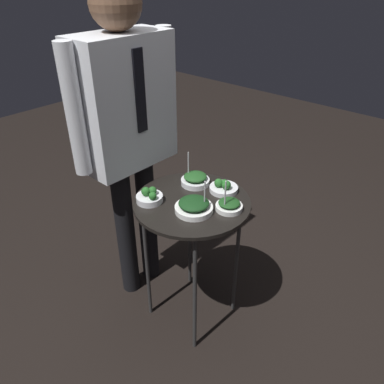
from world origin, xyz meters
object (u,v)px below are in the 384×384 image
(bowl_broccoli_front_left, at_px, (223,187))
(bowl_broccoli_mid_left, at_px, (150,197))
(bowl_spinach_far_rim, at_px, (229,205))
(bowl_spinach_back_right, at_px, (194,206))
(waiter_figure, at_px, (126,119))
(bowl_spinach_mid_right, at_px, (195,179))
(serving_cart, at_px, (192,213))

(bowl_broccoli_front_left, height_order, bowl_broccoli_mid_left, bowl_broccoli_mid_left)
(bowl_spinach_far_rim, bearing_deg, bowl_broccoli_front_left, 46.75)
(bowl_spinach_back_right, distance_m, waiter_figure, 0.56)
(bowl_spinach_mid_right, bearing_deg, waiter_figure, 116.50)
(bowl_spinach_back_right, xyz_separation_m, bowl_spinach_mid_right, (0.19, 0.16, -0.00))
(bowl_broccoli_mid_left, xyz_separation_m, bowl_spinach_far_rim, (0.20, -0.32, -0.00))
(bowl_broccoli_front_left, bearing_deg, bowl_broccoli_mid_left, 146.38)
(serving_cart, distance_m, bowl_broccoli_front_left, 0.21)
(bowl_spinach_far_rim, bearing_deg, bowl_spinach_back_right, 136.91)
(bowl_spinach_back_right, relative_size, waiter_figure, 0.10)
(serving_cart, relative_size, bowl_spinach_back_right, 4.33)
(bowl_spinach_far_rim, bearing_deg, waiter_figure, 98.49)
(bowl_spinach_mid_right, xyz_separation_m, bowl_spinach_far_rim, (-0.07, -0.27, -0.01))
(serving_cart, bearing_deg, bowl_spinach_back_right, -132.48)
(bowl_spinach_far_rim, bearing_deg, serving_cart, 108.82)
(bowl_spinach_mid_right, bearing_deg, bowl_spinach_back_right, -140.06)
(serving_cart, distance_m, bowl_broccoli_mid_left, 0.23)
(serving_cart, relative_size, bowl_spinach_mid_right, 4.45)
(bowl_spinach_back_right, relative_size, bowl_broccoli_front_left, 1.24)
(serving_cart, distance_m, bowl_spinach_far_rim, 0.21)
(bowl_spinach_back_right, height_order, bowl_spinach_mid_right, bowl_spinach_mid_right)
(bowl_spinach_back_right, distance_m, bowl_spinach_mid_right, 0.25)
(serving_cart, bearing_deg, bowl_broccoli_front_left, -18.59)
(bowl_broccoli_front_left, height_order, waiter_figure, waiter_figure)
(serving_cart, xyz_separation_m, bowl_spinach_far_rim, (0.06, -0.18, 0.10))
(bowl_broccoli_mid_left, bearing_deg, serving_cart, -47.00)
(serving_cart, distance_m, bowl_spinach_mid_right, 0.19)
(waiter_figure, bearing_deg, bowl_spinach_far_rim, -81.51)
(serving_cart, bearing_deg, bowl_spinach_far_rim, -71.18)
(serving_cart, relative_size, bowl_spinach_far_rim, 4.61)
(bowl_spinach_mid_right, bearing_deg, serving_cart, -144.19)
(bowl_broccoli_front_left, xyz_separation_m, waiter_figure, (-0.20, 0.47, 0.30))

